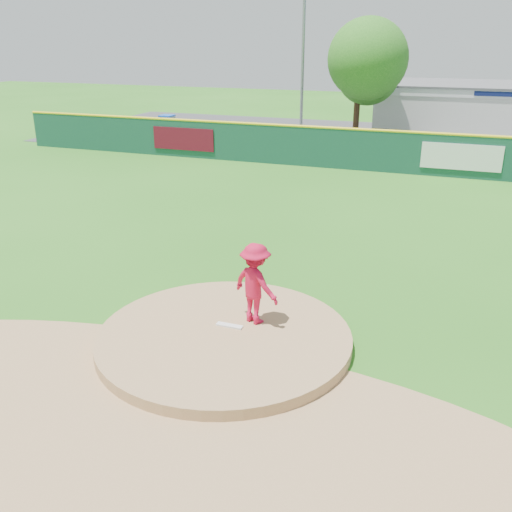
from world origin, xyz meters
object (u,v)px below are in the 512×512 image
(playground_slide, at_px, (167,125))
(light_pole_left, at_px, (303,39))
(deciduous_tree, at_px, (359,67))
(pitcher, at_px, (255,284))
(pool_building_grp, at_px, (496,109))
(van, at_px, (367,142))

(playground_slide, relative_size, light_pole_left, 0.22)
(deciduous_tree, xyz_separation_m, light_pole_left, (-4.00, 2.00, 1.50))
(pitcher, distance_m, deciduous_tree, 24.62)
(pitcher, xyz_separation_m, deciduous_tree, (-2.45, 24.26, 3.38))
(deciduous_tree, bearing_deg, light_pole_left, 153.43)
(pool_building_grp, bearing_deg, deciduous_tree, -138.84)
(light_pole_left, bearing_deg, van, -43.06)
(van, xyz_separation_m, pool_building_grp, (6.79, 9.87, 0.96))
(pool_building_grp, height_order, light_pole_left, light_pole_left)
(van, distance_m, deciduous_tree, 4.95)
(pitcher, relative_size, van, 0.37)
(pitcher, distance_m, playground_slide, 27.78)
(playground_slide, bearing_deg, deciduous_tree, 3.83)
(van, height_order, light_pole_left, light_pole_left)
(deciduous_tree, bearing_deg, van, -67.09)
(pitcher, distance_m, light_pole_left, 27.48)
(van, distance_m, playground_slide, 13.83)
(van, relative_size, light_pole_left, 0.45)
(deciduous_tree, bearing_deg, pool_building_grp, 41.16)
(playground_slide, xyz_separation_m, deciduous_tree, (12.47, 0.84, 3.88))
(pitcher, relative_size, pool_building_grp, 0.12)
(pitcher, xyz_separation_m, light_pole_left, (-6.45, 26.26, 4.88))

